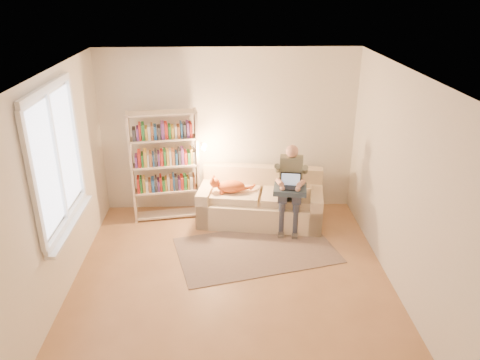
{
  "coord_description": "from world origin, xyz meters",
  "views": [
    {
      "loc": [
        -0.07,
        -4.81,
        3.51
      ],
      "look_at": [
        0.14,
        1.0,
        1.01
      ],
      "focal_mm": 35.0,
      "sensor_mm": 36.0,
      "label": 1
    }
  ],
  "objects_px": {
    "laptop": "(286,183)",
    "cat": "(231,186)",
    "bookshelf": "(165,161)",
    "sofa": "(261,203)",
    "person": "(291,183)"
  },
  "relations": [
    {
      "from": "person",
      "to": "sofa",
      "type": "bearing_deg",
      "value": 162.07
    },
    {
      "from": "laptop",
      "to": "person",
      "type": "bearing_deg",
      "value": 55.31
    },
    {
      "from": "laptop",
      "to": "cat",
      "type": "bearing_deg",
      "value": 171.67
    },
    {
      "from": "person",
      "to": "bookshelf",
      "type": "relative_size",
      "value": 0.74
    },
    {
      "from": "bookshelf",
      "to": "sofa",
      "type": "bearing_deg",
      "value": -14.93
    },
    {
      "from": "person",
      "to": "laptop",
      "type": "relative_size",
      "value": 3.87
    },
    {
      "from": "person",
      "to": "bookshelf",
      "type": "height_order",
      "value": "bookshelf"
    },
    {
      "from": "cat",
      "to": "bookshelf",
      "type": "height_order",
      "value": "bookshelf"
    },
    {
      "from": "sofa",
      "to": "cat",
      "type": "relative_size",
      "value": 3.01
    },
    {
      "from": "sofa",
      "to": "cat",
      "type": "xyz_separation_m",
      "value": [
        -0.47,
        -0.04,
        0.32
      ]
    },
    {
      "from": "sofa",
      "to": "person",
      "type": "height_order",
      "value": "person"
    },
    {
      "from": "cat",
      "to": "bookshelf",
      "type": "bearing_deg",
      "value": 177.91
    },
    {
      "from": "laptop",
      "to": "bookshelf",
      "type": "relative_size",
      "value": 0.19
    },
    {
      "from": "cat",
      "to": "bookshelf",
      "type": "relative_size",
      "value": 0.38
    },
    {
      "from": "bookshelf",
      "to": "laptop",
      "type": "bearing_deg",
      "value": -23.09
    }
  ]
}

